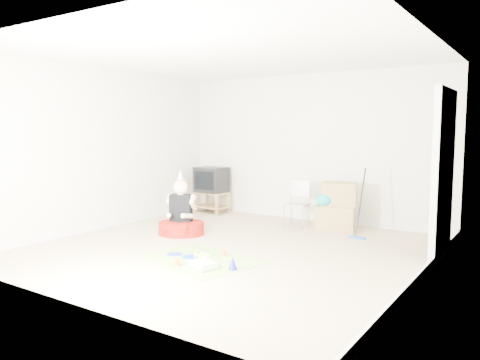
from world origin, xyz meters
The scene contains 16 objects.
ground centered at (0.00, 0.00, 0.00)m, with size 5.00×5.00×0.00m, color #C2AD8B.
doorway_recess centered at (2.48, 1.20, 1.02)m, with size 0.02×0.90×2.05m, color black.
tv_stand centered at (-1.92, 2.13, 0.24)m, with size 0.69×0.47×0.40m.
crt_tv centered at (-1.92, 2.13, 0.65)m, with size 0.57×0.47×0.49m, color black.
folding_chair centered at (0.12, 1.77, 0.39)m, with size 0.39×0.37×0.79m.
cardboard_boxes centered at (0.75, 1.92, 0.37)m, with size 0.71×0.63×0.78m.
floor_mop centered at (1.24, 1.53, 0.26)m, with size 0.26×0.35×1.04m.
book_pile centered at (2.35, 1.88, 0.03)m, with size 0.25×0.29×0.06m.
seated_woman centered at (-1.12, 0.29, 0.22)m, with size 0.93×0.93×1.03m.
party_mat centered at (0.01, -0.68, 0.00)m, with size 1.40×1.01×0.01m, color #DB2E7D.
birthday_cake centered at (0.28, -0.95, 0.04)m, with size 0.35×0.31×0.14m.
blue_plate_near centered at (-0.15, -0.66, 0.01)m, with size 0.20×0.20×0.01m, color blue.
blue_plate_far centered at (-0.40, -0.68, 0.01)m, with size 0.19×0.19×0.01m, color blue.
orange_cup_near centered at (0.17, -0.38, 0.04)m, with size 0.06×0.06×0.07m, color orange.
orange_cup_far centered at (-0.04, -1.06, 0.05)m, with size 0.08×0.08×0.09m, color orange.
blue_party_hat centered at (0.60, -0.81, 0.08)m, with size 0.11×0.11×0.16m, color #1B24BD.
Camera 1 is at (3.58, -5.13, 1.60)m, focal length 35.00 mm.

